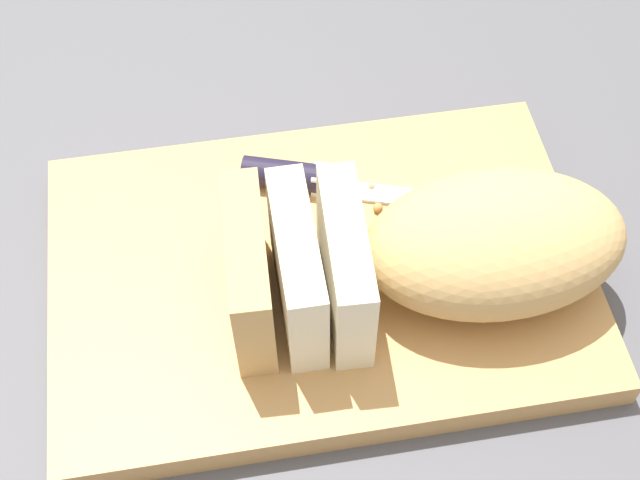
% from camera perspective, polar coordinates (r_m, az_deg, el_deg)
% --- Properties ---
extents(ground_plane, '(3.00, 3.00, 0.00)m').
position_cam_1_polar(ground_plane, '(0.67, 0.00, -2.60)').
color(ground_plane, '#4C4C51').
extents(cutting_board, '(0.38, 0.27, 0.02)m').
position_cam_1_polar(cutting_board, '(0.67, 0.00, -2.07)').
color(cutting_board, tan).
rests_on(cutting_board, ground_plane).
extents(bread_loaf, '(0.27, 0.12, 0.08)m').
position_cam_1_polar(bread_loaf, '(0.62, 7.22, -0.65)').
color(bread_loaf, tan).
rests_on(bread_loaf, cutting_board).
extents(bread_knife, '(0.24, 0.10, 0.02)m').
position_cam_1_polar(bread_knife, '(0.69, 0.30, 3.62)').
color(bread_knife, silver).
rests_on(bread_knife, cutting_board).
extents(crumb_near_knife, '(0.01, 0.01, 0.01)m').
position_cam_1_polar(crumb_near_knife, '(0.68, 0.28, 1.37)').
color(crumb_near_knife, tan).
rests_on(crumb_near_knife, cutting_board).
extents(crumb_near_loaf, '(0.00, 0.00, 0.00)m').
position_cam_1_polar(crumb_near_loaf, '(0.68, -2.83, 1.21)').
color(crumb_near_loaf, tan).
rests_on(crumb_near_loaf, cutting_board).
extents(crumb_stray_left, '(0.00, 0.00, 0.00)m').
position_cam_1_polar(crumb_stray_left, '(0.70, 3.16, 3.25)').
color(crumb_stray_left, tan).
rests_on(crumb_stray_left, cutting_board).
extents(crumb_stray_right, '(0.01, 0.01, 0.01)m').
position_cam_1_polar(crumb_stray_right, '(0.68, 3.57, 1.99)').
color(crumb_stray_right, tan).
rests_on(crumb_stray_right, cutting_board).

